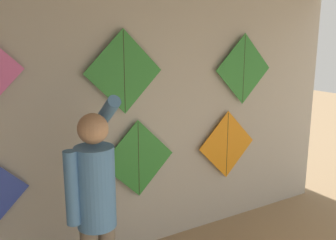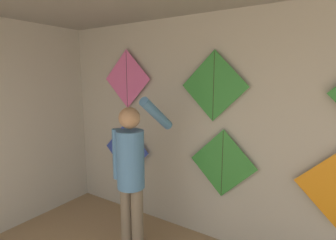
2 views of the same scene
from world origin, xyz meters
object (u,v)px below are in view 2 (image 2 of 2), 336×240
at_px(shopkeeper, 132,170).
at_px(kite_4, 214,86).
at_px(kite_1, 222,163).
at_px(kite_0, 126,151).
at_px(kite_3, 127,79).

xyz_separation_m(shopkeeper, kite_4, (0.62, 0.77, 0.91)).
bearing_deg(kite_1, kite_4, 180.00).
bearing_deg(kite_4, shopkeeper, -128.68).
distance_m(kite_0, kite_3, 1.07).
height_order(kite_3, kite_4, kite_3).
xyz_separation_m(kite_0, kite_4, (1.38, 0.00, 1.00)).
xyz_separation_m(kite_0, kite_3, (0.05, 0.00, 1.07)).
bearing_deg(kite_0, kite_1, 0.02).
bearing_deg(shopkeeper, kite_3, 129.82).
xyz_separation_m(shopkeeper, kite_1, (0.75, 0.77, -0.01)).
relative_size(shopkeeper, kite_3, 2.25).
relative_size(shopkeeper, kite_1, 2.25).
xyz_separation_m(shopkeeper, kite_0, (-0.76, 0.77, -0.10)).
bearing_deg(kite_3, kite_0, -179.40).
height_order(kite_0, kite_3, kite_3).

